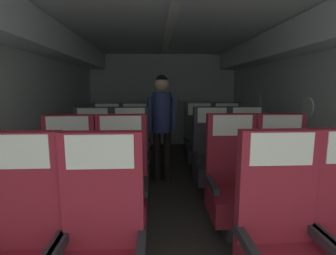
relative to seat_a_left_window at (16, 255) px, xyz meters
name	(u,v)px	position (x,y,z in m)	size (l,w,h in m)	color
ground	(172,197)	(1.02, 1.85, -0.50)	(3.84, 6.72, 0.02)	#3D3833
fuselage_shell	(171,70)	(1.02, 2.12, 1.18)	(3.72, 6.37, 2.31)	silver
seat_a_left_window	(16,255)	(0.00, 0.00, 0.00)	(0.51, 0.50, 1.19)	#38383D
seat_a_right_window	(283,248)	(1.55, -0.02, 0.00)	(0.51, 0.50, 1.19)	#38383D
seat_b_left_window	(68,191)	(-0.01, 0.92, 0.00)	(0.51, 0.50, 1.19)	#38383D
seat_b_left_aisle	(121,189)	(0.48, 0.93, 0.00)	(0.51, 0.50, 1.19)	#38383D
seat_b_right_aisle	(282,186)	(2.03, 0.92, 0.00)	(0.51, 0.50, 1.19)	#38383D
seat_b_right_window	(233,186)	(1.55, 0.94, 0.00)	(0.51, 0.50, 1.19)	#38383D
seat_c_left_window	(93,161)	(0.00, 1.86, 0.00)	(0.51, 0.50, 1.19)	#38383D
seat_c_left_aisle	(130,161)	(0.48, 1.87, 0.00)	(0.51, 0.50, 1.19)	#38383D
seat_c_right_aisle	(247,159)	(2.04, 1.88, 0.00)	(0.51, 0.50, 1.19)	#38383D
seat_c_right_window	(212,160)	(1.56, 1.86, 0.00)	(0.51, 0.50, 1.19)	#38383D
seat_d_left_window	(107,145)	(0.01, 2.82, 0.00)	(0.51, 0.50, 1.19)	#38383D
seat_d_left_aisle	(135,145)	(0.47, 2.80, 0.00)	(0.51, 0.50, 1.19)	#38383D
seat_d_right_aisle	(227,144)	(2.03, 2.80, 0.00)	(0.51, 0.50, 1.19)	#38383D
seat_d_right_window	(200,144)	(1.56, 2.80, 0.00)	(0.51, 0.50, 1.19)	#38383D
flight_attendant	(162,117)	(0.91, 2.45, 0.51)	(0.43, 0.28, 1.63)	black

